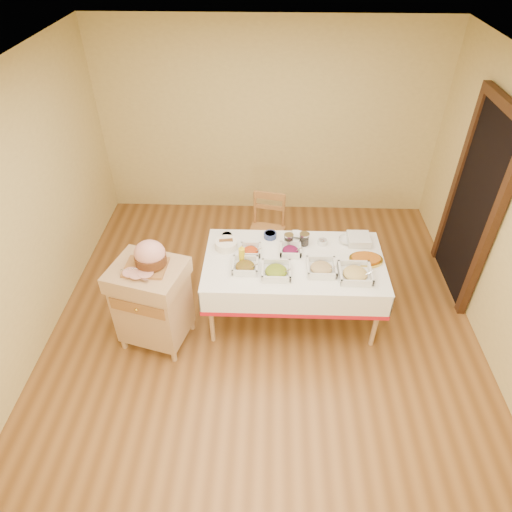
{
  "coord_description": "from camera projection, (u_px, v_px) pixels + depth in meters",
  "views": [
    {
      "loc": [
        0.04,
        -3.29,
        3.66
      ],
      "look_at": [
        -0.08,
        0.2,
        0.88
      ],
      "focal_mm": 32.0,
      "sensor_mm": 36.0,
      "label": 1
    }
  ],
  "objects": [
    {
      "name": "room_shell",
      "position": [
        265.0,
        233.0,
        4.04
      ],
      "size": [
        5.0,
        5.0,
        5.0
      ],
      "color": "brown",
      "rests_on": "ground"
    },
    {
      "name": "dining_chair",
      "position": [
        267.0,
        230.0,
        5.51
      ],
      "size": [
        0.48,
        0.46,
        0.91
      ],
      "color": "#9C6633",
      "rests_on": "ground"
    },
    {
      "name": "small_bowl_left",
      "position": [
        227.0,
        236.0,
        4.87
      ],
      "size": [
        0.13,
        0.13,
        0.06
      ],
      "color": "silver",
      "rests_on": "dining_table"
    },
    {
      "name": "bread_basket",
      "position": [
        226.0,
        244.0,
        4.74
      ],
      "size": [
        0.23,
        0.23,
        0.1
      ],
      "color": "white",
      "rests_on": "dining_table"
    },
    {
      "name": "preserve_jar_left",
      "position": [
        289.0,
        240.0,
        4.77
      ],
      "size": [
        0.1,
        0.1,
        0.13
      ],
      "color": "silver",
      "rests_on": "dining_table"
    },
    {
      "name": "dining_table",
      "position": [
        293.0,
        272.0,
        4.71
      ],
      "size": [
        1.82,
        1.02,
        0.76
      ],
      "color": "tan",
      "rests_on": "ground"
    },
    {
      "name": "bowl_small_imported",
      "position": [
        346.0,
        240.0,
        4.82
      ],
      "size": [
        0.2,
        0.2,
        0.05
      ],
      "primitive_type": "imported",
      "rotation": [
        0.0,
        0.0,
        -0.22
      ],
      "color": "silver",
      "rests_on": "dining_table"
    },
    {
      "name": "preserve_jar_right",
      "position": [
        304.0,
        240.0,
        4.77
      ],
      "size": [
        0.11,
        0.11,
        0.14
      ],
      "color": "silver",
      "rests_on": "dining_table"
    },
    {
      "name": "serving_dish_c",
      "position": [
        321.0,
        268.0,
        4.45
      ],
      "size": [
        0.29,
        0.29,
        0.12
      ],
      "color": "silver",
      "rests_on": "dining_table"
    },
    {
      "name": "mustard_bottle",
      "position": [
        242.0,
        254.0,
        4.54
      ],
      "size": [
        0.06,
        0.06,
        0.19
      ],
      "color": "yellow",
      "rests_on": "dining_table"
    },
    {
      "name": "serving_dish_a",
      "position": [
        245.0,
        266.0,
        4.47
      ],
      "size": [
        0.26,
        0.25,
        0.11
      ],
      "color": "silver",
      "rests_on": "dining_table"
    },
    {
      "name": "butcher_cart",
      "position": [
        152.0,
        300.0,
        4.46
      ],
      "size": [
        0.8,
        0.72,
        0.95
      ],
      "color": "tan",
      "rests_on": "ground"
    },
    {
      "name": "ham_on_board",
      "position": [
        149.0,
        256.0,
        4.16
      ],
      "size": [
        0.41,
        0.39,
        0.27
      ],
      "color": "#9C6633",
      "rests_on": "butcher_cart"
    },
    {
      "name": "serving_dish_e",
      "position": [
        250.0,
        251.0,
        4.67
      ],
      "size": [
        0.22,
        0.21,
        0.1
      ],
      "color": "silver",
      "rests_on": "dining_table"
    },
    {
      "name": "plate_stack",
      "position": [
        359.0,
        239.0,
        4.81
      ],
      "size": [
        0.23,
        0.23,
        0.08
      ],
      "color": "silver",
      "rests_on": "dining_table"
    },
    {
      "name": "small_bowl_mid",
      "position": [
        270.0,
        235.0,
        4.89
      ],
      "size": [
        0.14,
        0.14,
        0.06
      ],
      "color": "navy",
      "rests_on": "dining_table"
    },
    {
      "name": "brass_platter",
      "position": [
        366.0,
        259.0,
        4.58
      ],
      "size": [
        0.34,
        0.24,
        0.04
      ],
      "color": "gold",
      "rests_on": "dining_table"
    },
    {
      "name": "serving_dish_d",
      "position": [
        355.0,
        274.0,
        4.38
      ],
      "size": [
        0.31,
        0.31,
        0.12
      ],
      "color": "silver",
      "rests_on": "dining_table"
    },
    {
      "name": "serving_dish_b",
      "position": [
        276.0,
        271.0,
        4.41
      ],
      "size": [
        0.28,
        0.28,
        0.12
      ],
      "color": "silver",
      "rests_on": "dining_table"
    },
    {
      "name": "serving_dish_f",
      "position": [
        290.0,
        250.0,
        4.68
      ],
      "size": [
        0.23,
        0.22,
        0.1
      ],
      "color": "silver",
      "rests_on": "dining_table"
    },
    {
      "name": "bowl_white_imported",
      "position": [
        297.0,
        235.0,
        4.92
      ],
      "size": [
        0.16,
        0.16,
        0.03
      ],
      "primitive_type": "imported",
      "rotation": [
        0.0,
        0.0,
        -0.18
      ],
      "color": "silver",
      "rests_on": "dining_table"
    },
    {
      "name": "small_bowl_right",
      "position": [
        322.0,
        242.0,
        4.8
      ],
      "size": [
        0.1,
        0.1,
        0.05
      ],
      "color": "silver",
      "rests_on": "dining_table"
    },
    {
      "name": "doorway",
      "position": [
        475.0,
        202.0,
        4.8
      ],
      "size": [
        0.09,
        1.1,
        2.2
      ],
      "color": "black",
      "rests_on": "ground"
    }
  ]
}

